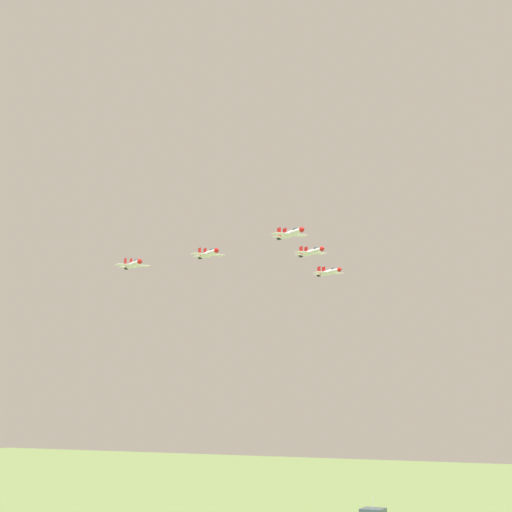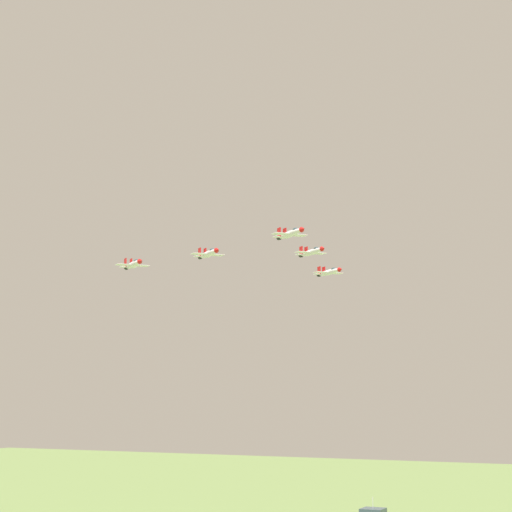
% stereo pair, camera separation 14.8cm
% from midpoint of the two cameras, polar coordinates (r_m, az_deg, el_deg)
% --- Properties ---
extents(jet_lead, '(10.99, 12.19, 3.05)m').
position_cam_midpoint_polar(jet_lead, '(216.83, 2.23, 1.47)').
color(jet_lead, white).
extents(jet_left_wingman, '(10.90, 11.97, 3.01)m').
position_cam_midpoint_polar(jet_left_wingman, '(238.68, 3.60, 0.27)').
color(jet_left_wingman, white).
extents(jet_right_wingman, '(10.81, 11.72, 2.96)m').
position_cam_midpoint_polar(jet_right_wingman, '(226.30, -3.11, 0.16)').
color(jet_right_wingman, white).
extents(jet_left_outer, '(11.13, 12.24, 3.08)m').
position_cam_midpoint_polar(jet_left_outer, '(260.54, 4.74, -1.04)').
color(jet_left_outer, white).
extents(jet_right_outer, '(11.28, 12.45, 3.12)m').
position_cam_midpoint_polar(jet_right_outer, '(237.96, -7.96, -0.53)').
color(jet_right_outer, white).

